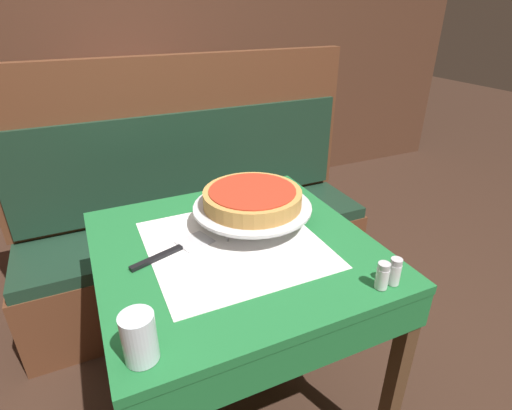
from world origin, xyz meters
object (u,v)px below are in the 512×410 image
object	(u,v)px
booth_bench	(200,235)
water_glass_near	(139,337)
salt_shaker	(382,276)
condiment_caddy	(146,110)
dining_table_front	(235,268)
dining_table_rear	(148,139)
pizza_pan_stand	(252,208)
deep_dish_pizza	(252,198)
pizza_server	(175,250)
pepper_shaker	(395,271)

from	to	relation	value
booth_bench	water_glass_near	bearing A→B (deg)	-112.28
salt_shaker	condiment_caddy	xyz separation A→B (m)	(-0.24, 2.09, 0.01)
dining_table_front	dining_table_rear	size ratio (longest dim) A/B	1.11
water_glass_near	salt_shaker	size ratio (longest dim) A/B	1.52
condiment_caddy	salt_shaker	bearing A→B (deg)	-83.51
condiment_caddy	pizza_pan_stand	bearing A→B (deg)	-87.89
deep_dish_pizza	pizza_server	size ratio (longest dim) A/B	1.19
condiment_caddy	dining_table_rear	bearing A→B (deg)	-106.48
pepper_shaker	dining_table_front	bearing A→B (deg)	131.12
condiment_caddy	pepper_shaker	bearing A→B (deg)	-82.36
booth_bench	dining_table_front	bearing A→B (deg)	-97.13
deep_dish_pizza	salt_shaker	bearing A→B (deg)	-69.26
pizza_server	deep_dish_pizza	bearing A→B (deg)	10.78
pizza_server	dining_table_rear	bearing A→B (deg)	82.59
dining_table_front	booth_bench	distance (m)	0.83
dining_table_rear	pizza_pan_stand	world-z (taller)	pizza_pan_stand
booth_bench	deep_dish_pizza	distance (m)	0.84
pizza_server	salt_shaker	distance (m)	0.63
pizza_pan_stand	salt_shaker	bearing A→B (deg)	-69.26
deep_dish_pizza	pepper_shaker	size ratio (longest dim) A/B	4.18
booth_bench	salt_shaker	world-z (taller)	booth_bench
deep_dish_pizza	water_glass_near	xyz separation A→B (m)	(-0.47, -0.44, -0.04)
dining_table_rear	pepper_shaker	world-z (taller)	pepper_shaker
pizza_pan_stand	salt_shaker	world-z (taller)	salt_shaker
dining_table_front	water_glass_near	bearing A→B (deg)	-135.79
water_glass_near	dining_table_front	bearing A→B (deg)	44.21
dining_table_front	pizza_pan_stand	size ratio (longest dim) A/B	2.11
dining_table_front	booth_bench	size ratio (longest dim) A/B	0.49
water_glass_near	dining_table_rear	bearing A→B (deg)	79.11
dining_table_rear	pizza_pan_stand	bearing A→B (deg)	-86.66
dining_table_rear	pepper_shaker	bearing A→B (deg)	-81.17
dining_table_rear	salt_shaker	bearing A→B (deg)	-82.37
dining_table_front	booth_bench	xyz separation A→B (m)	(0.09, 0.76, -0.32)
dining_table_rear	water_glass_near	world-z (taller)	water_glass_near
dining_table_front	pizza_pan_stand	bearing A→B (deg)	41.31
dining_table_rear	condiment_caddy	bearing A→B (deg)	73.52
dining_table_rear	pizza_pan_stand	size ratio (longest dim) A/B	1.90
pizza_server	salt_shaker	size ratio (longest dim) A/B	3.58
salt_shaker	deep_dish_pizza	bearing A→B (deg)	110.74
dining_table_front	pizza_server	bearing A→B (deg)	168.43
dining_table_rear	condiment_caddy	distance (m)	0.20
booth_bench	pizza_pan_stand	world-z (taller)	booth_bench
booth_bench	deep_dish_pizza	world-z (taller)	booth_bench
dining_table_rear	deep_dish_pizza	world-z (taller)	deep_dish_pizza
pizza_server	pepper_shaker	world-z (taller)	pepper_shaker
pizza_server	water_glass_near	world-z (taller)	water_glass_near
dining_table_front	pizza_server	world-z (taller)	pizza_server
dining_table_front	salt_shaker	bearing A→B (deg)	-52.80
pizza_server	condiment_caddy	xyz separation A→B (m)	(0.23, 1.67, 0.05)
dining_table_front	deep_dish_pizza	xyz separation A→B (m)	(0.11, 0.09, 0.20)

